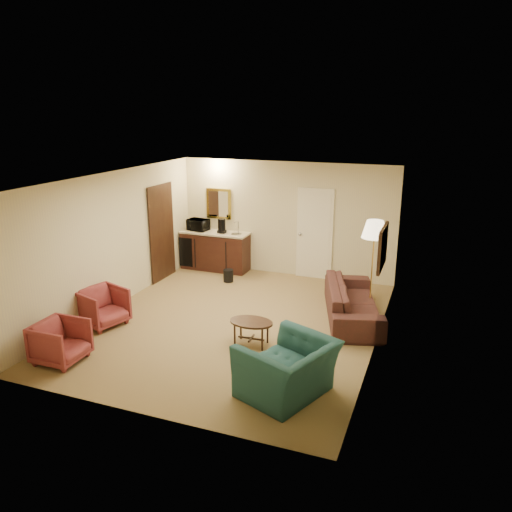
{
  "coord_description": "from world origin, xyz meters",
  "views": [
    {
      "loc": [
        3.3,
        -7.62,
        3.72
      ],
      "look_at": [
        0.23,
        0.5,
        1.14
      ],
      "focal_mm": 35.0,
      "sensor_mm": 36.0,
      "label": 1
    }
  ],
  "objects_px": {
    "rose_chair_far": "(60,340)",
    "floor_lamp": "(372,267)",
    "microwave": "(198,224)",
    "waste_bin": "(228,276)",
    "teal_armchair": "(287,360)",
    "wetbar_cabinet": "(215,251)",
    "rose_chair_near": "(103,305)",
    "coffee_table": "(251,333)",
    "coffee_maker": "(222,226)",
    "sofa": "(353,296)"
  },
  "relations": [
    {
      "from": "sofa",
      "to": "microwave",
      "type": "height_order",
      "value": "microwave"
    },
    {
      "from": "rose_chair_near",
      "to": "coffee_maker",
      "type": "height_order",
      "value": "coffee_maker"
    },
    {
      "from": "teal_armchair",
      "to": "waste_bin",
      "type": "height_order",
      "value": "teal_armchair"
    },
    {
      "from": "rose_chair_far",
      "to": "teal_armchair",
      "type": "bearing_deg",
      "value": -85.35
    },
    {
      "from": "sofa",
      "to": "waste_bin",
      "type": "height_order",
      "value": "sofa"
    },
    {
      "from": "teal_armchair",
      "to": "coffee_maker",
      "type": "height_order",
      "value": "coffee_maker"
    },
    {
      "from": "wetbar_cabinet",
      "to": "floor_lamp",
      "type": "distance_m",
      "value": 4.09
    },
    {
      "from": "wetbar_cabinet",
      "to": "waste_bin",
      "type": "relative_size",
      "value": 5.95
    },
    {
      "from": "floor_lamp",
      "to": "waste_bin",
      "type": "distance_m",
      "value": 3.34
    },
    {
      "from": "wetbar_cabinet",
      "to": "coffee_table",
      "type": "xyz_separation_m",
      "value": [
        2.25,
        -3.42,
        -0.25
      ]
    },
    {
      "from": "waste_bin",
      "to": "coffee_maker",
      "type": "relative_size",
      "value": 0.83
    },
    {
      "from": "rose_chair_far",
      "to": "coffee_table",
      "type": "bearing_deg",
      "value": -59.04
    },
    {
      "from": "coffee_maker",
      "to": "microwave",
      "type": "bearing_deg",
      "value": 171.24
    },
    {
      "from": "floor_lamp",
      "to": "teal_armchair",
      "type": "bearing_deg",
      "value": -100.44
    },
    {
      "from": "floor_lamp",
      "to": "wetbar_cabinet",
      "type": "bearing_deg",
      "value": 161.08
    },
    {
      "from": "waste_bin",
      "to": "microwave",
      "type": "relative_size",
      "value": 0.57
    },
    {
      "from": "rose_chair_near",
      "to": "waste_bin",
      "type": "xyz_separation_m",
      "value": [
        1.15,
        2.9,
        -0.23
      ]
    },
    {
      "from": "coffee_maker",
      "to": "wetbar_cabinet",
      "type": "bearing_deg",
      "value": 166.62
    },
    {
      "from": "microwave",
      "to": "coffee_maker",
      "type": "xyz_separation_m",
      "value": [
        0.64,
        -0.04,
        0.0
      ]
    },
    {
      "from": "rose_chair_near",
      "to": "sofa",
      "type": "bearing_deg",
      "value": -47.97
    },
    {
      "from": "rose_chair_near",
      "to": "coffee_table",
      "type": "relative_size",
      "value": 1.03
    },
    {
      "from": "sofa",
      "to": "floor_lamp",
      "type": "distance_m",
      "value": 0.68
    },
    {
      "from": "wetbar_cabinet",
      "to": "rose_chair_near",
      "type": "distance_m",
      "value": 3.65
    },
    {
      "from": "sofa",
      "to": "coffee_table",
      "type": "bearing_deg",
      "value": 124.31
    },
    {
      "from": "wetbar_cabinet",
      "to": "teal_armchair",
      "type": "relative_size",
      "value": 1.4
    },
    {
      "from": "rose_chair_near",
      "to": "coffee_table",
      "type": "distance_m",
      "value": 2.76
    },
    {
      "from": "sofa",
      "to": "coffee_table",
      "type": "xyz_separation_m",
      "value": [
        -1.35,
        -1.65,
        -0.23
      ]
    },
    {
      "from": "rose_chair_near",
      "to": "waste_bin",
      "type": "bearing_deg",
      "value": -3.83
    },
    {
      "from": "waste_bin",
      "to": "wetbar_cabinet",
      "type": "bearing_deg",
      "value": 132.08
    },
    {
      "from": "rose_chair_far",
      "to": "floor_lamp",
      "type": "height_order",
      "value": "floor_lamp"
    },
    {
      "from": "wetbar_cabinet",
      "to": "waste_bin",
      "type": "height_order",
      "value": "wetbar_cabinet"
    },
    {
      "from": "floor_lamp",
      "to": "microwave",
      "type": "height_order",
      "value": "floor_lamp"
    },
    {
      "from": "wetbar_cabinet",
      "to": "microwave",
      "type": "bearing_deg",
      "value": 178.76
    },
    {
      "from": "wetbar_cabinet",
      "to": "sofa",
      "type": "bearing_deg",
      "value": -26.23
    },
    {
      "from": "rose_chair_far",
      "to": "floor_lamp",
      "type": "distance_m",
      "value": 5.52
    },
    {
      "from": "rose_chair_far",
      "to": "microwave",
      "type": "bearing_deg",
      "value": 1.37
    },
    {
      "from": "coffee_table",
      "to": "coffee_maker",
      "type": "xyz_separation_m",
      "value": [
        -2.06,
        3.39,
        0.88
      ]
    },
    {
      "from": "rose_chair_far",
      "to": "microwave",
      "type": "distance_m",
      "value": 5.04
    },
    {
      "from": "microwave",
      "to": "waste_bin",
      "type": "bearing_deg",
      "value": -24.04
    },
    {
      "from": "wetbar_cabinet",
      "to": "waste_bin",
      "type": "xyz_separation_m",
      "value": [
        0.65,
        -0.72,
        -0.32
      ]
    },
    {
      "from": "coffee_table",
      "to": "microwave",
      "type": "relative_size",
      "value": 1.48
    },
    {
      "from": "sofa",
      "to": "rose_chair_near",
      "type": "distance_m",
      "value": 4.5
    },
    {
      "from": "waste_bin",
      "to": "coffee_maker",
      "type": "height_order",
      "value": "coffee_maker"
    },
    {
      "from": "wetbar_cabinet",
      "to": "rose_chair_far",
      "type": "xyz_separation_m",
      "value": [
        -0.25,
        -4.97,
        -0.11
      ]
    },
    {
      "from": "wetbar_cabinet",
      "to": "rose_chair_near",
      "type": "bearing_deg",
      "value": -97.87
    },
    {
      "from": "sofa",
      "to": "coffee_table",
      "type": "height_order",
      "value": "sofa"
    },
    {
      "from": "teal_armchair",
      "to": "coffee_table",
      "type": "bearing_deg",
      "value": -119.05
    },
    {
      "from": "wetbar_cabinet",
      "to": "microwave",
      "type": "xyz_separation_m",
      "value": [
        -0.44,
        0.01,
        0.63
      ]
    },
    {
      "from": "rose_chair_near",
      "to": "coffee_table",
      "type": "bearing_deg",
      "value": -68.07
    },
    {
      "from": "coffee_maker",
      "to": "floor_lamp",
      "type": "bearing_deg",
      "value": -24.95
    }
  ]
}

